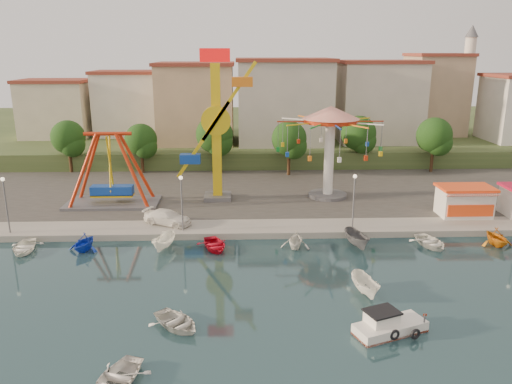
{
  "coord_description": "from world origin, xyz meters",
  "views": [
    {
      "loc": [
        -2.62,
        -31.22,
        16.85
      ],
      "look_at": [
        -1.11,
        14.0,
        4.0
      ],
      "focal_mm": 35.0,
      "sensor_mm": 36.0,
      "label": 1
    }
  ],
  "objects_px": {
    "skiff": "(366,286)",
    "van": "(167,217)",
    "pirate_ship_ride": "(111,171)",
    "kamikaze_tower": "(219,130)",
    "wave_swinger": "(330,131)",
    "cabin_motorboat": "(388,326)",
    "rowboat_a": "(177,322)"
  },
  "relations": [
    {
      "from": "skiff",
      "to": "van",
      "type": "distance_m",
      "value": 21.2
    },
    {
      "from": "pirate_ship_ride",
      "to": "kamikaze_tower",
      "type": "bearing_deg",
      "value": 7.15
    },
    {
      "from": "pirate_ship_ride",
      "to": "wave_swinger",
      "type": "distance_m",
      "value": 24.43
    },
    {
      "from": "cabin_motorboat",
      "to": "wave_swinger",
      "type": "bearing_deg",
      "value": 66.7
    },
    {
      "from": "skiff",
      "to": "van",
      "type": "xyz_separation_m",
      "value": [
        -15.96,
        13.95,
        0.6
      ]
    },
    {
      "from": "pirate_ship_ride",
      "to": "van",
      "type": "bearing_deg",
      "value": -44.46
    },
    {
      "from": "wave_swinger",
      "to": "pirate_ship_ride",
      "type": "bearing_deg",
      "value": -174.97
    },
    {
      "from": "wave_swinger",
      "to": "rowboat_a",
      "type": "xyz_separation_m",
      "value": [
        -14.16,
        -26.8,
        -7.81
      ]
    },
    {
      "from": "cabin_motorboat",
      "to": "van",
      "type": "xyz_separation_m",
      "value": [
        -16.16,
        18.98,
        0.86
      ]
    },
    {
      "from": "skiff",
      "to": "cabin_motorboat",
      "type": "bearing_deg",
      "value": -97.59
    },
    {
      "from": "pirate_ship_ride",
      "to": "rowboat_a",
      "type": "relative_size",
      "value": 2.7
    },
    {
      "from": "skiff",
      "to": "rowboat_a",
      "type": "bearing_deg",
      "value": -172.77
    },
    {
      "from": "wave_swinger",
      "to": "rowboat_a",
      "type": "relative_size",
      "value": 3.13
    },
    {
      "from": "kamikaze_tower",
      "to": "cabin_motorboat",
      "type": "bearing_deg",
      "value": -67.42
    },
    {
      "from": "skiff",
      "to": "pirate_ship_ride",
      "type": "bearing_deg",
      "value": 127.96
    },
    {
      "from": "kamikaze_tower",
      "to": "wave_swinger",
      "type": "xyz_separation_m",
      "value": [
        12.31,
        0.64,
        -0.32
      ]
    },
    {
      "from": "cabin_motorboat",
      "to": "pirate_ship_ride",
      "type": "bearing_deg",
      "value": 110.58
    },
    {
      "from": "van",
      "to": "wave_swinger",
      "type": "bearing_deg",
      "value": -37.94
    },
    {
      "from": "kamikaze_tower",
      "to": "cabin_motorboat",
      "type": "height_order",
      "value": "kamikaze_tower"
    },
    {
      "from": "wave_swinger",
      "to": "skiff",
      "type": "bearing_deg",
      "value": -93.0
    },
    {
      "from": "wave_swinger",
      "to": "skiff",
      "type": "relative_size",
      "value": 3.24
    },
    {
      "from": "cabin_motorboat",
      "to": "skiff",
      "type": "xyz_separation_m",
      "value": [
        -0.2,
        5.03,
        0.26
      ]
    },
    {
      "from": "rowboat_a",
      "to": "cabin_motorboat",
      "type": "bearing_deg",
      "value": -48.09
    },
    {
      "from": "cabin_motorboat",
      "to": "skiff",
      "type": "relative_size",
      "value": 1.37
    },
    {
      "from": "cabin_motorboat",
      "to": "skiff",
      "type": "height_order",
      "value": "cabin_motorboat"
    },
    {
      "from": "pirate_ship_ride",
      "to": "van",
      "type": "height_order",
      "value": "pirate_ship_ride"
    },
    {
      "from": "rowboat_a",
      "to": "kamikaze_tower",
      "type": "bearing_deg",
      "value": 42.44
    },
    {
      "from": "pirate_ship_ride",
      "to": "skiff",
      "type": "xyz_separation_m",
      "value": [
        22.84,
        -20.7,
        -3.7
      ]
    },
    {
      "from": "cabin_motorboat",
      "to": "van",
      "type": "distance_m",
      "value": 24.94
    },
    {
      "from": "pirate_ship_ride",
      "to": "van",
      "type": "relative_size",
      "value": 2.1
    },
    {
      "from": "rowboat_a",
      "to": "van",
      "type": "xyz_separation_m",
      "value": [
        -3.0,
        17.93,
        0.91
      ]
    },
    {
      "from": "pirate_ship_ride",
      "to": "skiff",
      "type": "bearing_deg",
      "value": -42.19
    }
  ]
}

